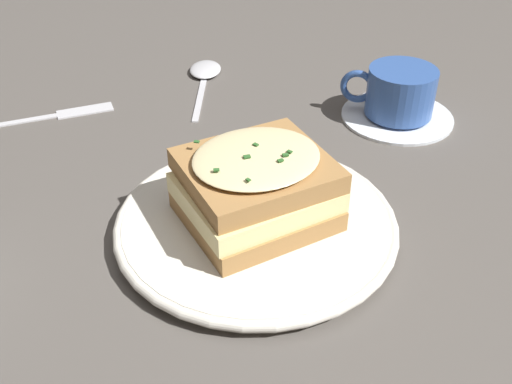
# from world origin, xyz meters

# --- Properties ---
(ground_plane) EXTENTS (2.40, 2.40, 0.00)m
(ground_plane) POSITION_xyz_m (0.00, 0.00, 0.00)
(ground_plane) COLOR #514C47
(dinner_plate) EXTENTS (0.26, 0.26, 0.02)m
(dinner_plate) POSITION_xyz_m (-0.02, 0.02, 0.01)
(dinner_plate) COLOR silver
(dinner_plate) RESTS_ON ground_plane
(sandwich) EXTENTS (0.13, 0.12, 0.07)m
(sandwich) POSITION_xyz_m (-0.02, 0.01, 0.05)
(sandwich) COLOR #A37542
(sandwich) RESTS_ON dinner_plate
(teacup_with_saucer) EXTENTS (0.14, 0.14, 0.06)m
(teacup_with_saucer) POSITION_xyz_m (-0.28, -0.09, 0.03)
(teacup_with_saucer) COLOR white
(teacup_with_saucer) RESTS_ON ground_plane
(fork) EXTENTS (0.18, 0.04, 0.00)m
(fork) POSITION_xyz_m (0.08, -0.30, 0.00)
(fork) COLOR silver
(fork) RESTS_ON ground_plane
(spoon) EXTENTS (0.11, 0.16, 0.01)m
(spoon) POSITION_xyz_m (-0.13, -0.32, 0.00)
(spoon) COLOR silver
(spoon) RESTS_ON ground_plane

